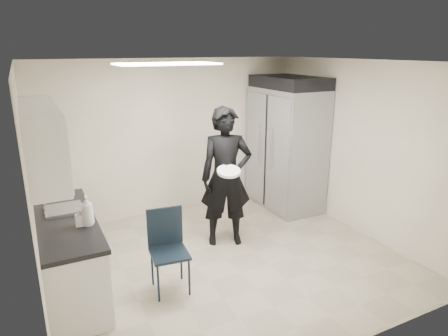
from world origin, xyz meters
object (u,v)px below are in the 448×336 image
lower_counter (69,257)px  commercial_fridge (286,149)px  man_tuxedo (226,177)px  folding_chair (170,254)px

lower_counter → commercial_fridge: (3.78, 1.07, 0.62)m
commercial_fridge → man_tuxedo: commercial_fridge is taller
man_tuxedo → folding_chair: bearing=-125.8°
lower_counter → man_tuxedo: (2.18, 0.27, 0.57)m
lower_counter → commercial_fridge: size_ratio=0.90×
lower_counter → man_tuxedo: 2.27m
commercial_fridge → man_tuxedo: (-1.60, -0.80, -0.05)m
commercial_fridge → man_tuxedo: 1.79m
lower_counter → man_tuxedo: bearing=7.1°
lower_counter → folding_chair: size_ratio=2.01×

